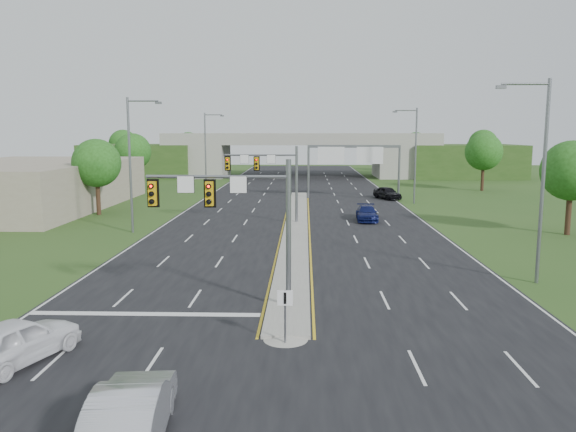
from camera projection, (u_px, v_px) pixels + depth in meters
The scene contains 27 objects.
ground at pixel (289, 309), 26.29m from camera, with size 240.00×240.00×0.00m, color #2A4B1A.
road at pixel (298, 209), 60.89m from camera, with size 24.00×160.00×0.02m, color black.
median at pixel (296, 226), 49.01m from camera, with size 2.00×54.00×0.16m, color gray.
median_nose at pixel (286, 338), 22.32m from camera, with size 2.00×2.00×0.16m, color gray.
lane_markings at pixel (291, 217), 54.89m from camera, with size 23.72×160.00×0.01m.
signal_mast_near at pixel (239, 209), 25.58m from camera, with size 6.62×0.60×7.00m.
signal_mast_far at pixel (271, 172), 50.30m from camera, with size 6.62×0.60×7.00m.
keep_right_sign at pixel (285, 307), 21.59m from camera, with size 0.60×0.13×2.20m.
sign_gantry at pixel (353, 157), 69.73m from camera, with size 11.58×0.44×6.67m.
overpass at pixel (301, 158), 104.86m from camera, with size 80.00×14.00×8.10m.
lightpole_l_mid at pixel (132, 159), 45.55m from camera, with size 2.85×0.25×11.00m.
lightpole_l_far at pixel (207, 147), 80.16m from camera, with size 2.85×0.25×11.00m.
lightpole_r_near at pixel (540, 172), 29.94m from camera, with size 2.85×0.25×11.00m.
lightpole_r_far at pixel (414, 151), 64.54m from camera, with size 2.85×0.25×11.00m.
tree_l_near at pixel (97, 163), 55.78m from camera, with size 4.80×4.80×7.60m.
tree_l_mid at pixel (133, 152), 80.56m from camera, with size 5.20×5.20×8.12m.
tree_r_near at pixel (572, 171), 44.65m from camera, with size 4.80×4.80×7.60m.
tree_r_mid at pixel (484, 152), 79.09m from camera, with size 5.20×5.20×8.12m.
tree_back_a at pixel (123, 144), 119.49m from camera, with size 6.00×6.00×8.85m.
tree_back_b at pixel (189, 145), 119.12m from camera, with size 5.60×5.60×8.32m.
tree_back_c at pixel (416, 146), 117.71m from camera, with size 5.60×5.60×8.32m.
tree_back_d at pixel (483, 144), 117.25m from camera, with size 6.00×6.00×8.85m.
commercial_building at pixel (24, 185), 61.41m from camera, with size 18.00×30.00×5.00m, color gray.
car_white at pixel (16, 341), 19.94m from camera, with size 1.98×4.91×1.67m, color white.
car_silver at pixel (131, 412), 14.82m from camera, with size 1.77×5.08×1.67m, color #B8B9C1.
car_far_b at pixel (367, 213), 52.47m from camera, with size 1.94×4.77×1.38m, color #0B1245.
car_far_c at pixel (387, 193), 69.61m from camera, with size 1.83×4.55×1.55m, color black.
Camera 1 is at (0.73, -25.35, 8.18)m, focal length 35.00 mm.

